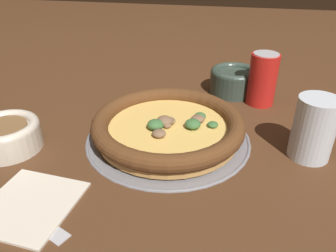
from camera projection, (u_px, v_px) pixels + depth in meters
ground_plane at (168, 138)px, 0.66m from camera, size 3.00×3.00×0.00m
pizza_tray at (168, 137)px, 0.66m from camera, size 0.33×0.33×0.01m
pizza at (168, 126)px, 0.64m from camera, size 0.30×0.30×0.04m
bowl_near at (234, 80)px, 0.84m from camera, size 0.12×0.12×0.06m
bowl_far at (6, 134)px, 0.61m from camera, size 0.13×0.13×0.06m
drinking_cup at (314, 129)px, 0.58m from camera, size 0.07×0.07×0.12m
napkin at (29, 204)px, 0.49m from camera, size 0.15×0.14×0.01m
fork at (28, 214)px, 0.47m from camera, size 0.09×0.18×0.00m
beverage_can at (263, 79)px, 0.77m from camera, size 0.07×0.07×0.12m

